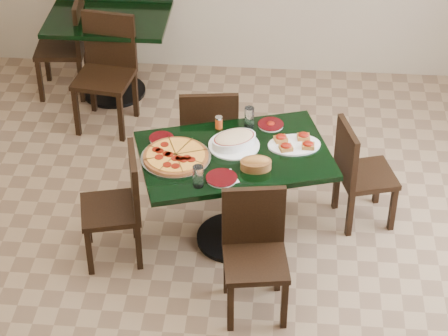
# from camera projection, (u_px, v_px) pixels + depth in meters

# --- Properties ---
(floor) EXTENTS (5.50, 5.50, 0.00)m
(floor) POSITION_uv_depth(u_px,v_px,m) (215.00, 268.00, 5.95)
(floor) COLOR #856A4D
(floor) RESTS_ON ground
(room_shell) EXTENTS (5.50, 5.50, 5.50)m
(room_shell) POSITION_uv_depth(u_px,v_px,m) (370.00, 5.00, 6.58)
(room_shell) COLOR white
(room_shell) RESTS_ON floor
(main_table) EXTENTS (1.42, 1.13, 0.75)m
(main_table) POSITION_uv_depth(u_px,v_px,m) (234.00, 175.00, 5.86)
(main_table) COLOR black
(main_table) RESTS_ON floor
(back_table) EXTENTS (1.02, 0.74, 0.75)m
(back_table) POSITION_uv_depth(u_px,v_px,m) (110.00, 40.00, 7.49)
(back_table) COLOR black
(back_table) RESTS_ON floor
(chair_far) EXTENTS (0.47, 0.47, 0.89)m
(chair_far) POSITION_uv_depth(u_px,v_px,m) (209.00, 133.00, 6.39)
(chair_far) COLOR black
(chair_far) RESTS_ON floor
(chair_near) EXTENTS (0.45, 0.45, 0.85)m
(chair_near) POSITION_uv_depth(u_px,v_px,m) (255.00, 246.00, 5.43)
(chair_near) COLOR black
(chair_near) RESTS_ON floor
(chair_right) EXTENTS (0.47, 0.47, 0.81)m
(chair_right) POSITION_uv_depth(u_px,v_px,m) (358.00, 170.00, 6.11)
(chair_right) COLOR black
(chair_right) RESTS_ON floor
(chair_left) EXTENTS (0.47, 0.47, 0.83)m
(chair_left) POSITION_uv_depth(u_px,v_px,m) (121.00, 201.00, 5.80)
(chair_left) COLOR black
(chair_left) RESTS_ON floor
(back_chair_near) EXTENTS (0.50, 0.50, 0.95)m
(back_chair_near) POSITION_uv_depth(u_px,v_px,m) (107.00, 65.00, 7.13)
(back_chair_near) COLOR black
(back_chair_near) RESTS_ON floor
(back_chair_left) EXTENTS (0.45, 0.45, 0.89)m
(back_chair_left) POSITION_uv_depth(u_px,v_px,m) (70.00, 41.00, 7.53)
(back_chair_left) COLOR black
(back_chair_left) RESTS_ON floor
(pepperoni_pizza) EXTENTS (0.46, 0.46, 0.04)m
(pepperoni_pizza) POSITION_uv_depth(u_px,v_px,m) (176.00, 156.00, 5.69)
(pepperoni_pizza) COLOR silver
(pepperoni_pizza) RESTS_ON main_table
(lasagna_casserole) EXTENTS (0.37, 0.34, 0.09)m
(lasagna_casserole) POSITION_uv_depth(u_px,v_px,m) (234.00, 140.00, 5.79)
(lasagna_casserole) COLOR white
(lasagna_casserole) RESTS_ON main_table
(bread_basket) EXTENTS (0.22, 0.16, 0.09)m
(bread_basket) POSITION_uv_depth(u_px,v_px,m) (256.00, 164.00, 5.59)
(bread_basket) COLOR brown
(bread_basket) RESTS_ON main_table
(bruschetta_platter) EXTENTS (0.40, 0.31, 0.05)m
(bruschetta_platter) POSITION_uv_depth(u_px,v_px,m) (294.00, 143.00, 5.80)
(bruschetta_platter) COLOR white
(bruschetta_platter) RESTS_ON main_table
(side_plate_near) EXTENTS (0.20, 0.20, 0.02)m
(side_plate_near) POSITION_uv_depth(u_px,v_px,m) (222.00, 178.00, 5.52)
(side_plate_near) COLOR white
(side_plate_near) RESTS_ON main_table
(side_plate_far_r) EXTENTS (0.18, 0.18, 0.03)m
(side_plate_far_r) POSITION_uv_depth(u_px,v_px,m) (271.00, 124.00, 6.01)
(side_plate_far_r) COLOR white
(side_plate_far_r) RESTS_ON main_table
(side_plate_far_l) EXTENTS (0.17, 0.17, 0.02)m
(side_plate_far_l) POSITION_uv_depth(u_px,v_px,m) (161.00, 138.00, 5.88)
(side_plate_far_l) COLOR white
(side_plate_far_l) RESTS_ON main_table
(napkin_setting) EXTENTS (0.21, 0.21, 0.01)m
(napkin_setting) POSITION_uv_depth(u_px,v_px,m) (224.00, 178.00, 5.53)
(napkin_setting) COLOR white
(napkin_setting) RESTS_ON main_table
(water_glass_a) EXTENTS (0.07, 0.07, 0.14)m
(water_glass_a) POSITION_uv_depth(u_px,v_px,m) (249.00, 117.00, 5.97)
(water_glass_a) COLOR white
(water_glass_a) RESTS_ON main_table
(water_glass_b) EXTENTS (0.07, 0.07, 0.14)m
(water_glass_b) POSITION_uv_depth(u_px,v_px,m) (198.00, 176.00, 5.43)
(water_glass_b) COLOR white
(water_glass_b) RESTS_ON main_table
(pepper_shaker) EXTENTS (0.05, 0.05, 0.09)m
(pepper_shaker) POSITION_uv_depth(u_px,v_px,m) (219.00, 122.00, 5.97)
(pepper_shaker) COLOR red
(pepper_shaker) RESTS_ON main_table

